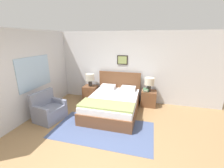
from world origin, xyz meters
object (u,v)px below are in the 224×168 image
object	(u,v)px
bed	(113,104)
armchair	(49,110)
table_lamp_near_window	(90,78)
nightstand_near_window	(91,93)
nightstand_by_door	(149,98)
table_lamp_by_door	(149,82)

from	to	relation	value
bed	armchair	size ratio (longest dim) A/B	2.39
armchair	table_lamp_near_window	size ratio (longest dim) A/B	1.84
nightstand_near_window	table_lamp_near_window	world-z (taller)	table_lamp_near_window
bed	table_lamp_near_window	distance (m)	1.51
bed	armchair	bearing A→B (deg)	-151.18
table_lamp_near_window	bed	bearing A→B (deg)	-36.17
armchair	nightstand_near_window	world-z (taller)	armchair
bed	nightstand_by_door	world-z (taller)	bed
armchair	nightstand_by_door	distance (m)	3.34
nightstand_by_door	table_lamp_by_door	distance (m)	0.60
nightstand_near_window	nightstand_by_door	xyz separation A→B (m)	(2.24, 0.00, 0.00)
armchair	table_lamp_by_door	xyz separation A→B (m)	(2.83, 1.77, 0.59)
nightstand_by_door	armchair	bearing A→B (deg)	-148.25
bed	table_lamp_by_door	bearing A→B (deg)	36.67
table_lamp_near_window	armchair	bearing A→B (deg)	-108.60
nightstand_by_door	nightstand_near_window	bearing A→B (deg)	180.00
armchair	nightstand_by_door	size ratio (longest dim) A/B	1.61
table_lamp_near_window	table_lamp_by_door	world-z (taller)	same
table_lamp_near_window	table_lamp_by_door	xyz separation A→B (m)	(2.23, 0.00, 0.00)
table_lamp_near_window	table_lamp_by_door	distance (m)	2.23
bed	table_lamp_near_window	world-z (taller)	bed
armchair	nightstand_near_window	distance (m)	1.86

